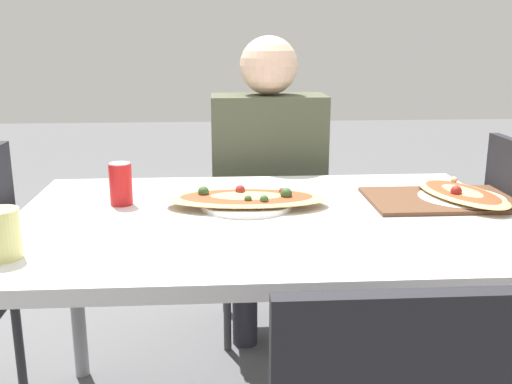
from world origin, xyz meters
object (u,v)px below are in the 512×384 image
object	(u,v)px
chair_far_seated	(266,208)
soda_can	(121,184)
pizza_main	(247,200)
drink_glass	(2,234)
pizza_second	(462,195)
dining_table	(265,237)
person_seated	(269,165)

from	to	relation	value
chair_far_seated	soda_can	size ratio (longest dim) A/B	7.23
pizza_main	drink_glass	distance (m)	0.68
soda_can	pizza_second	xyz separation A→B (m)	(1.01, -0.03, -0.04)
dining_table	soda_can	size ratio (longest dim) A/B	11.09
person_seated	soda_can	xyz separation A→B (m)	(-0.48, -0.55, 0.07)
dining_table	soda_can	bearing A→B (deg)	161.63
pizza_main	soda_can	size ratio (longest dim) A/B	3.84
dining_table	pizza_main	distance (m)	0.13
drink_glass	chair_far_seated	bearing A→B (deg)	58.01
pizza_main	drink_glass	world-z (taller)	drink_glass
pizza_main	pizza_second	world-z (taller)	pizza_main
pizza_main	drink_glass	bearing A→B (deg)	-146.07
person_seated	soda_can	size ratio (longest dim) A/B	9.68
person_seated	drink_glass	xyz separation A→B (m)	(-0.68, -0.98, 0.06)
pizza_main	pizza_second	size ratio (longest dim) A/B	1.19
person_seated	pizza_main	size ratio (longest dim) A/B	2.52
drink_glass	pizza_second	distance (m)	1.27
pizza_main	soda_can	distance (m)	0.37
pizza_second	dining_table	bearing A→B (deg)	-170.04
chair_far_seated	drink_glass	bearing A→B (deg)	58.01
chair_far_seated	pizza_main	xyz separation A→B (m)	(-0.12, -0.71, 0.23)
pizza_main	drink_glass	size ratio (longest dim) A/B	4.23
chair_far_seated	person_seated	bearing A→B (deg)	90.00
soda_can	pizza_second	world-z (taller)	soda_can
soda_can	drink_glass	bearing A→B (deg)	-114.97
person_seated	pizza_second	xyz separation A→B (m)	(0.53, -0.58, 0.03)
pizza_main	dining_table	bearing A→B (deg)	-63.41
chair_far_seated	soda_can	distance (m)	0.87
drink_glass	pizza_main	bearing A→B (deg)	33.93
chair_far_seated	pizza_second	bearing A→B (deg)	127.36
dining_table	chair_far_seated	distance (m)	0.82
dining_table	drink_glass	world-z (taller)	drink_glass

